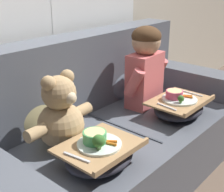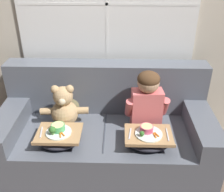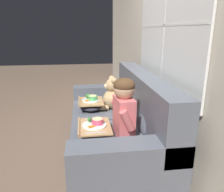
# 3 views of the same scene
# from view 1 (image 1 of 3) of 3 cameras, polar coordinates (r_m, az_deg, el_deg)

# --- Properties ---
(ground_plane) EXTENTS (14.00, 14.00, 0.00)m
(ground_plane) POSITION_cam_1_polar(r_m,az_deg,el_deg) (2.14, 0.49, -15.00)
(ground_plane) COLOR brown
(couch) EXTENTS (1.94, 0.91, 0.91)m
(couch) POSITION_cam_1_polar(r_m,az_deg,el_deg) (2.01, -1.11, -6.76)
(couch) COLOR #565B66
(couch) RESTS_ON ground_plane
(throw_pillow_behind_child) EXTENTS (0.33, 0.16, 0.34)m
(throw_pillow_behind_child) POSITION_cam_1_polar(r_m,az_deg,el_deg) (2.29, 1.45, 3.50)
(throw_pillow_behind_child) COLOR slate
(throw_pillow_behind_child) RESTS_ON couch
(throw_pillow_behind_teddy) EXTENTS (0.32, 0.15, 0.33)m
(throw_pillow_behind_teddy) POSITION_cam_1_polar(r_m,az_deg,el_deg) (1.82, -13.89, -2.13)
(throw_pillow_behind_teddy) COLOR tan
(throw_pillow_behind_teddy) RESTS_ON couch
(child_figure) EXTENTS (0.40, 0.20, 0.55)m
(child_figure) POSITION_cam_1_polar(r_m,az_deg,el_deg) (2.12, 6.14, 5.99)
(child_figure) COLOR #DB6666
(child_figure) RESTS_ON couch
(teddy_bear) EXTENTS (0.45, 0.31, 0.41)m
(teddy_bear) POSITION_cam_1_polar(r_m,az_deg,el_deg) (1.64, -9.28, -3.72)
(teddy_bear) COLOR tan
(teddy_bear) RESTS_ON couch
(lap_tray_child) EXTENTS (0.40, 0.30, 0.17)m
(lap_tray_child) POSITION_cam_1_polar(r_m,az_deg,el_deg) (2.06, 12.11, -1.91)
(lap_tray_child) COLOR #2D2D38
(lap_tray_child) RESTS_ON child_figure
(lap_tray_teddy) EXTENTS (0.38, 0.31, 0.19)m
(lap_tray_teddy) POSITION_cam_1_polar(r_m,az_deg,el_deg) (1.52, -2.33, -10.43)
(lap_tray_teddy) COLOR #2D2D38
(lap_tray_teddy) RESTS_ON teddy_bear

